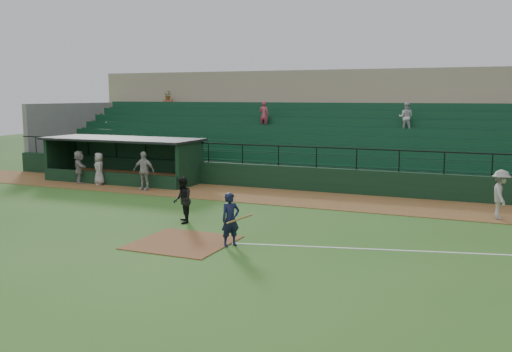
% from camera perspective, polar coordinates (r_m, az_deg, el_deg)
% --- Properties ---
extents(ground, '(90.00, 90.00, 0.00)m').
position_cam_1_polar(ground, '(19.45, -5.86, -6.00)').
color(ground, '#2E5B1D').
rests_on(ground, ground).
extents(warning_track, '(40.00, 4.00, 0.03)m').
position_cam_1_polar(warning_track, '(26.56, 2.56, -2.12)').
color(warning_track, brown).
rests_on(warning_track, ground).
extents(home_plate_dirt, '(3.00, 3.00, 0.03)m').
position_cam_1_polar(home_plate_dirt, '(18.61, -7.37, -6.63)').
color(home_plate_dirt, brown).
rests_on(home_plate_dirt, ground).
extents(foul_line, '(17.49, 4.44, 0.01)m').
position_cam_1_polar(foul_line, '(18.32, 18.77, -7.27)').
color(foul_line, white).
rests_on(foul_line, ground).
extents(stadium_structure, '(38.00, 13.08, 6.40)m').
position_cam_1_polar(stadium_structure, '(34.27, 7.61, 3.98)').
color(stadium_structure, black).
rests_on(stadium_structure, ground).
extents(dugout, '(8.90, 3.20, 2.42)m').
position_cam_1_polar(dugout, '(32.38, -12.77, 1.89)').
color(dugout, black).
rests_on(dugout, ground).
extents(batter_at_plate, '(1.15, 0.74, 1.71)m').
position_cam_1_polar(batter_at_plate, '(17.90, -2.57, -4.39)').
color(batter_at_plate, black).
rests_on(batter_at_plate, ground).
extents(umpire, '(1.00, 1.06, 1.74)m').
position_cam_1_polar(umpire, '(21.26, -7.41, -2.42)').
color(umpire, black).
rests_on(umpire, ground).
extents(runner, '(0.86, 1.31, 1.90)m').
position_cam_1_polar(runner, '(23.58, 23.34, -1.71)').
color(runner, gray).
rests_on(runner, warning_track).
extents(dugout_player_a, '(1.18, 0.59, 1.93)m').
position_cam_1_polar(dugout_player_a, '(28.88, -11.21, 0.53)').
color(dugout_player_a, '#AAA49F').
rests_on(dugout_player_a, warning_track).
extents(dugout_player_b, '(0.98, 0.97, 1.70)m').
position_cam_1_polar(dugout_player_b, '(31.11, -15.47, 0.71)').
color(dugout_player_b, '#9F9A94').
rests_on(dugout_player_b, warning_track).
extents(dugout_player_c, '(1.55, 1.49, 1.76)m').
position_cam_1_polar(dugout_player_c, '(32.01, -17.32, 0.88)').
color(dugout_player_c, '#999590').
rests_on(dugout_player_c, warning_track).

